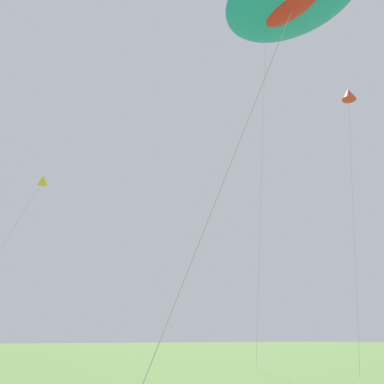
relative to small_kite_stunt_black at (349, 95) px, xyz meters
name	(u,v)px	position (x,y,z in m)	size (l,w,h in m)	color
small_kite_stunt_black	(349,95)	(0.00, 0.00, 0.00)	(4.43, 2.03, 16.50)	red
small_kite_bird_shape	(266,10)	(-4.54, 2.07, 5.90)	(1.36, 2.26, 25.41)	white
small_kite_triangle_green	(42,182)	(-15.96, 8.19, -6.36)	(4.51, 0.89, 10.10)	yellow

